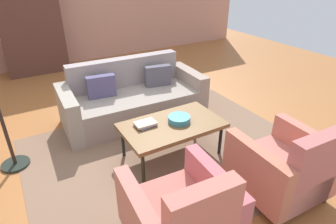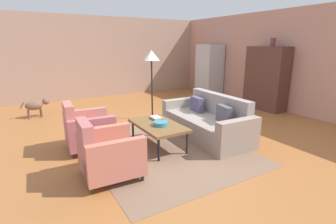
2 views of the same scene
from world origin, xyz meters
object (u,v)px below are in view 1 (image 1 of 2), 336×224
(fruit_bowl, at_px, (179,119))
(armchair_right, at_px, (285,169))
(couch, at_px, (132,99))
(coffee_table, at_px, (172,126))
(cabinet, at_px, (31,30))
(book_stack, at_px, (145,124))
(armchair_left, at_px, (183,219))

(fruit_bowl, bearing_deg, armchair_right, -66.85)
(couch, relative_size, coffee_table, 1.78)
(cabinet, bearing_deg, couch, -71.93)
(couch, distance_m, book_stack, 1.13)
(coffee_table, distance_m, armchair_right, 1.31)
(fruit_bowl, bearing_deg, couch, 94.58)
(armchair_left, distance_m, book_stack, 1.32)
(armchair_right, bearing_deg, fruit_bowl, 115.78)
(fruit_bowl, bearing_deg, armchair_left, -121.06)
(armchair_left, distance_m, cabinet, 5.29)
(fruit_bowl, xyz_separation_m, book_stack, (-0.39, 0.11, -0.01))
(coffee_table, height_order, armchair_left, armchair_left)
(fruit_bowl, distance_m, book_stack, 0.41)
(armchair_left, bearing_deg, cabinet, 97.22)
(armchair_right, xyz_separation_m, book_stack, (-0.89, 1.28, 0.13))
(fruit_bowl, bearing_deg, book_stack, 163.76)
(armchair_left, bearing_deg, coffee_table, 66.16)
(armchair_left, bearing_deg, armchair_right, 3.54)
(couch, xyz_separation_m, fruit_bowl, (0.09, -1.19, 0.20))
(book_stack, bearing_deg, armchair_left, -103.54)
(coffee_table, xyz_separation_m, book_stack, (-0.30, 0.11, 0.06))
(couch, distance_m, fruit_bowl, 1.21)
(coffee_table, relative_size, fruit_bowl, 4.47)
(fruit_bowl, relative_size, cabinet, 0.15)
(couch, height_order, cabinet, cabinet)
(couch, distance_m, armchair_right, 2.43)
(coffee_table, height_order, fruit_bowl, fruit_bowl)
(armchair_right, distance_m, cabinet, 5.50)
(couch, xyz_separation_m, coffee_table, (-0.00, -1.19, 0.13))
(couch, height_order, book_stack, couch)
(fruit_bowl, relative_size, book_stack, 1.09)
(armchair_left, xyz_separation_m, fruit_bowl, (0.70, 1.17, 0.14))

